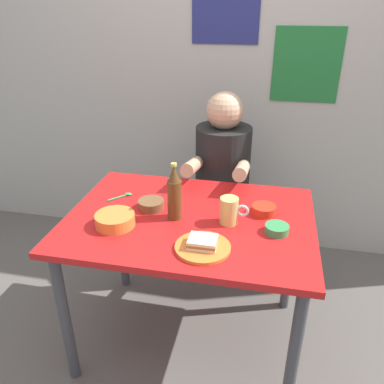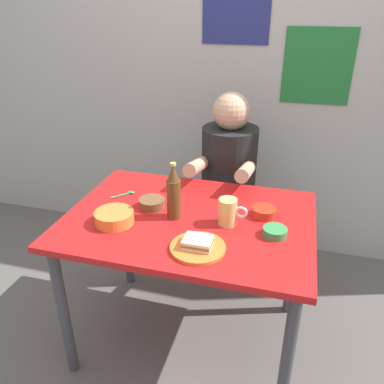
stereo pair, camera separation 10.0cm
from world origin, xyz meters
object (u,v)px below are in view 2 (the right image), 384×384
at_px(person_seated, 229,163).
at_px(plate_orange, 198,248).
at_px(dining_table, 189,234).
at_px(beer_mug, 228,212).
at_px(sandwich, 198,242).
at_px(soup_bowl_orange, 114,217).
at_px(stool, 226,223).
at_px(beer_bottle, 174,193).

bearing_deg(person_seated, plate_orange, -87.39).
xyz_separation_m(dining_table, beer_mug, (0.18, -0.01, 0.15)).
relative_size(sandwich, soup_bowl_orange, 0.65).
bearing_deg(dining_table, plate_orange, -66.34).
xyz_separation_m(stool, beer_mug, (0.12, -0.64, 0.45)).
distance_m(stool, person_seated, 0.42).
bearing_deg(stool, sandwich, -87.43).
relative_size(beer_mug, soup_bowl_orange, 0.74).
relative_size(dining_table, soup_bowl_orange, 6.47).
xyz_separation_m(person_seated, sandwich, (0.04, -0.85, 0.01)).
xyz_separation_m(dining_table, soup_bowl_orange, (-0.30, -0.14, 0.12)).
xyz_separation_m(beer_mug, soup_bowl_orange, (-0.48, -0.12, -0.03)).
bearing_deg(person_seated, sandwich, -87.39).
height_order(stool, beer_bottle, beer_bottle).
distance_m(sandwich, beer_mug, 0.23).
bearing_deg(beer_bottle, soup_bowl_orange, -153.39).
distance_m(dining_table, stool, 0.70).
bearing_deg(beer_bottle, stool, 78.96).
relative_size(stool, sandwich, 4.09).
xyz_separation_m(plate_orange, sandwich, (-0.00, 0.00, 0.02)).
height_order(person_seated, sandwich, person_seated).
distance_m(dining_table, person_seated, 0.63).
height_order(dining_table, stool, dining_table).
xyz_separation_m(dining_table, plate_orange, (0.10, -0.23, 0.10)).
bearing_deg(soup_bowl_orange, sandwich, -13.43).
bearing_deg(beer_bottle, beer_mug, 1.28).
xyz_separation_m(person_seated, plate_orange, (0.04, -0.85, -0.02)).
distance_m(person_seated, beer_bottle, 0.66).
relative_size(person_seated, sandwich, 6.54).
bearing_deg(beer_mug, beer_bottle, -178.72).
bearing_deg(stool, person_seated, -90.00).
distance_m(dining_table, beer_bottle, 0.22).
relative_size(stool, person_seated, 0.63).
bearing_deg(beer_mug, stool, 100.15).
distance_m(stool, beer_mug, 0.80).
bearing_deg(stool, plate_orange, -87.43).
bearing_deg(soup_bowl_orange, beer_bottle, 26.61).
relative_size(dining_table, person_seated, 1.53).
height_order(sandwich, beer_mug, beer_mug).
xyz_separation_m(sandwich, beer_mug, (0.08, 0.22, 0.03)).
height_order(dining_table, soup_bowl_orange, soup_bowl_orange).
distance_m(person_seated, sandwich, 0.85).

